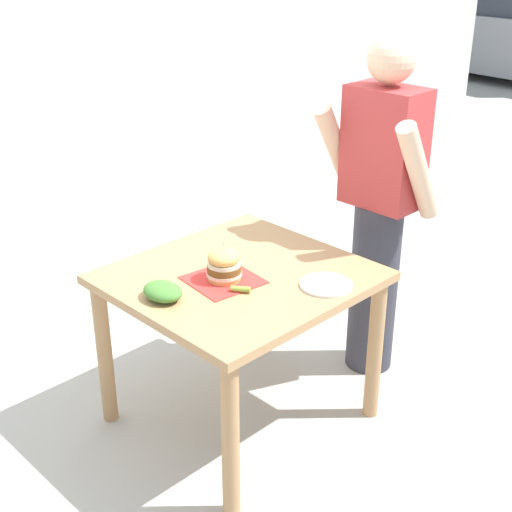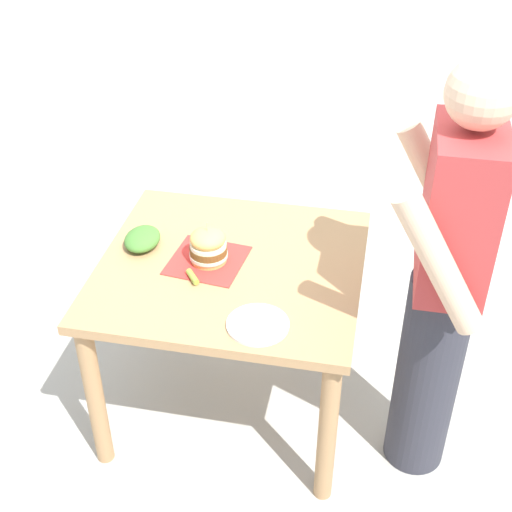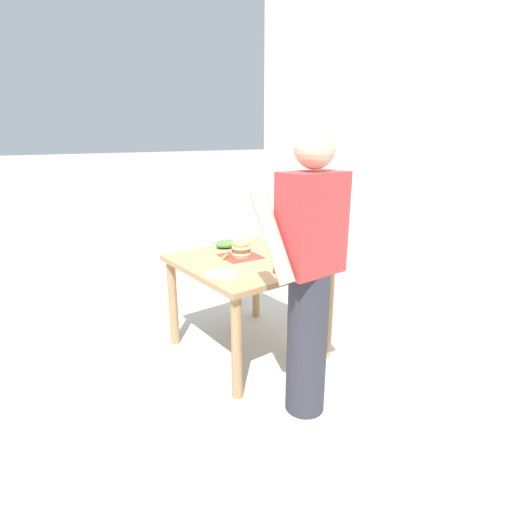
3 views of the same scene
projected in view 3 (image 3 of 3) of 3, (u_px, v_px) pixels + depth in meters
name	position (u px, v px, depth m)	size (l,w,h in m)	color
ground_plane	(248.00, 349.00, 3.21)	(80.00, 80.00, 0.00)	#ADAAA3
patio_table	(248.00, 274.00, 3.02)	(0.96, 1.02, 0.75)	tan
serving_paper	(240.00, 256.00, 3.06)	(0.28, 0.28, 0.00)	red
sandwich	(241.00, 247.00, 3.04)	(0.15, 0.15, 0.17)	#E5B25B
pickle_spear	(225.00, 257.00, 3.00)	(0.02, 0.02, 0.08)	#8EA83D
side_plate_with_forks	(222.00, 274.00, 2.66)	(0.22, 0.22, 0.02)	white
side_salad	(226.00, 244.00, 3.29)	(0.18, 0.14, 0.07)	#477F33
diner_across_table	(309.00, 274.00, 2.27)	(0.55, 0.35, 1.69)	#33333D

